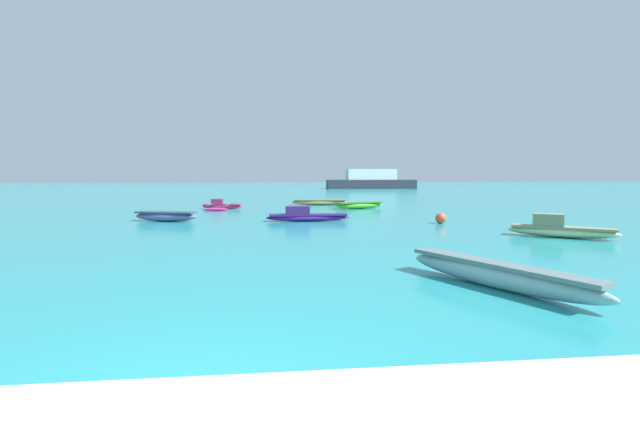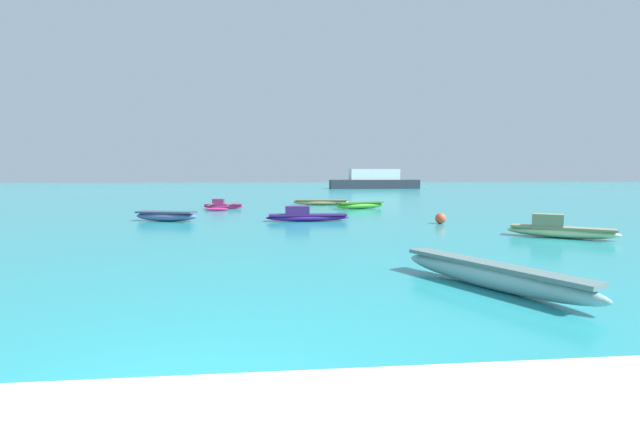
# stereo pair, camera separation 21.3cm
# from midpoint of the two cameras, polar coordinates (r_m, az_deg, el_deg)

# --- Properties ---
(moored_boat_0) EXTENTS (2.59, 3.90, 0.62)m
(moored_boat_0) POSITION_cam_midpoint_polar(r_m,az_deg,el_deg) (28.13, -12.62, 1.06)
(moored_boat_0) COLOR #E12A7B
(moored_boat_0) RESTS_ON ground_plane
(moored_boat_1) EXTENTS (4.12, 1.23, 0.39)m
(moored_boat_1) POSITION_cam_midpoint_polar(r_m,az_deg,el_deg) (30.75, 0.34, 1.55)
(moored_boat_1) COLOR tan
(moored_boat_1) RESTS_ON ground_plane
(moored_boat_2) EXTENTS (3.49, 1.91, 0.42)m
(moored_boat_2) POSITION_cam_midpoint_polar(r_m,az_deg,el_deg) (27.52, 5.63, 1.14)
(moored_boat_2) COLOR green
(moored_boat_2) RESTS_ON ground_plane
(moored_boat_3) EXTENTS (3.94, 0.75, 0.71)m
(moored_boat_3) POSITION_cam_midpoint_polar(r_m,az_deg,el_deg) (20.01, -1.58, -0.31)
(moored_boat_3) COLOR #491C90
(moored_boat_3) RESTS_ON ground_plane
(moored_boat_4) EXTENTS (3.18, 2.50, 0.81)m
(moored_boat_4) POSITION_cam_midpoint_polar(r_m,az_deg,el_deg) (16.93, 29.57, -1.87)
(moored_boat_4) COLOR beige
(moored_boat_4) RESTS_ON ground_plane
(moored_boat_5) EXTENTS (2.35, 3.97, 0.49)m
(moored_boat_5) POSITION_cam_midpoint_polar(r_m,az_deg,el_deg) (8.88, 22.43, -7.49)
(moored_boat_5) COLOR #89B8B7
(moored_boat_5) RESTS_ON ground_plane
(moored_boat_6) EXTENTS (3.13, 1.54, 0.46)m
(moored_boat_6) POSITION_cam_midpoint_polar(r_m,az_deg,el_deg) (21.21, -19.54, -0.28)
(moored_boat_6) COLOR slate
(moored_boat_6) RESTS_ON ground_plane
(mooring_buoy_2) EXTENTS (0.48, 0.48, 0.48)m
(mooring_buoy_2) POSITION_cam_midpoint_polar(r_m,az_deg,el_deg) (19.72, 16.08, -0.62)
(mooring_buoy_2) COLOR #E54C2D
(mooring_buoy_2) RESTS_ON ground_plane
(distant_ferry) EXTENTS (13.96, 3.07, 3.07)m
(distant_ferry) POSITION_cam_midpoint_polar(r_m,az_deg,el_deg) (68.12, 7.31, 4.36)
(distant_ferry) COLOR #2D333D
(distant_ferry) RESTS_ON ground_plane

